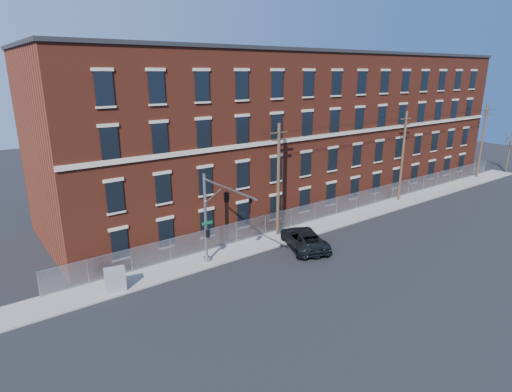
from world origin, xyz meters
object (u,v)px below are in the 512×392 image
object	(u,v)px
traffic_signal_mast	(221,204)
utility_pole_near	(278,178)
pickup_truck	(304,238)
utility_cabinet	(115,279)

from	to	relation	value
traffic_signal_mast	utility_pole_near	size ratio (longest dim) A/B	0.70
pickup_truck	utility_cabinet	xyz separation A→B (m)	(-15.23, 2.03, 0.12)
traffic_signal_mast	pickup_truck	bearing A→B (deg)	-0.06
utility_cabinet	utility_pole_near	bearing A→B (deg)	17.42
utility_pole_near	utility_cabinet	distance (m)	15.90
pickup_truck	utility_cabinet	bearing A→B (deg)	14.42
utility_pole_near	utility_cabinet	xyz separation A→B (m)	(-15.22, -1.40, -4.39)
pickup_truck	traffic_signal_mast	bearing A→B (deg)	21.94
traffic_signal_mast	pickup_truck	distance (m)	9.22
traffic_signal_mast	utility_cabinet	xyz separation A→B (m)	(-7.22, 2.02, -4.44)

